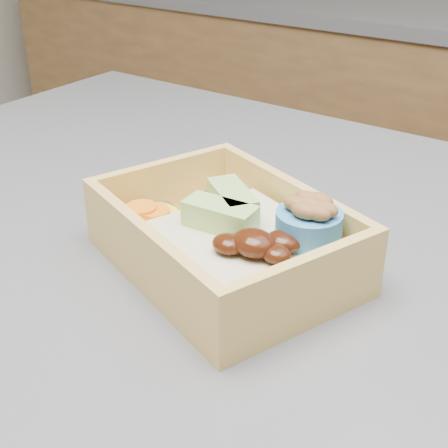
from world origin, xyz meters
The scene contains 1 object.
bento_box centered at (-0.12, -0.06, 0.95)m, with size 0.24×0.20×0.07m.
Camera 1 is at (0.11, -0.40, 1.19)m, focal length 50.00 mm.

